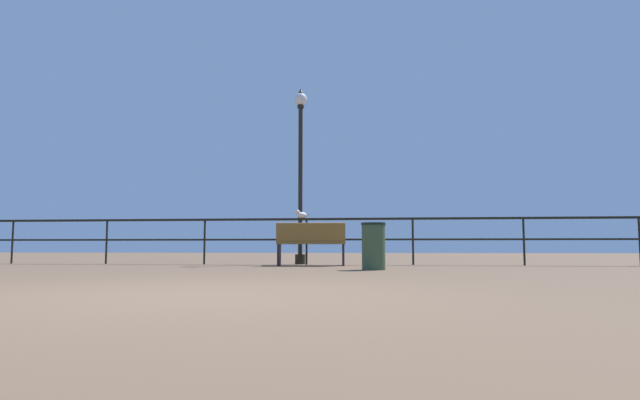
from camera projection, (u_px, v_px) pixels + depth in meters
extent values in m
plane|color=brown|center=(184.00, 296.00, 4.18)|extent=(60.00, 60.00, 0.00)
cube|color=black|center=(307.00, 219.00, 11.62)|extent=(22.98, 0.05, 0.05)
cube|color=black|center=(307.00, 240.00, 11.58)|extent=(22.98, 0.04, 0.04)
cylinder|color=black|center=(12.00, 242.00, 12.30)|extent=(0.04, 0.04, 0.99)
cylinder|color=black|center=(107.00, 242.00, 12.06)|extent=(0.04, 0.04, 0.99)
cylinder|color=black|center=(205.00, 242.00, 11.82)|extent=(0.04, 0.04, 0.99)
cylinder|color=black|center=(307.00, 242.00, 11.58)|extent=(0.04, 0.04, 0.99)
cylinder|color=black|center=(413.00, 242.00, 11.34)|extent=(0.04, 0.04, 0.99)
cylinder|color=black|center=(524.00, 242.00, 11.10)|extent=(0.04, 0.04, 0.99)
cylinder|color=black|center=(640.00, 242.00, 10.86)|extent=(0.04, 0.04, 0.99)
cube|color=brown|center=(311.00, 243.00, 11.01)|extent=(1.45, 0.62, 0.05)
cube|color=brown|center=(311.00, 233.00, 10.79)|extent=(1.42, 0.24, 0.41)
cube|color=black|center=(343.00, 254.00, 10.97)|extent=(0.08, 0.45, 0.47)
cube|color=black|center=(343.00, 236.00, 11.20)|extent=(0.06, 0.35, 0.04)
cube|color=black|center=(279.00, 254.00, 11.00)|extent=(0.08, 0.45, 0.47)
cube|color=black|center=(280.00, 236.00, 11.23)|extent=(0.06, 0.35, 0.04)
cylinder|color=black|center=(300.00, 259.00, 11.87)|extent=(0.23, 0.23, 0.22)
cylinder|color=black|center=(300.00, 180.00, 12.03)|extent=(0.10, 0.10, 3.35)
cylinder|color=black|center=(301.00, 107.00, 12.18)|extent=(0.15, 0.15, 0.06)
sphere|color=silver|center=(301.00, 99.00, 12.19)|extent=(0.29, 0.29, 0.29)
cone|color=black|center=(301.00, 91.00, 12.21)|extent=(0.12, 0.12, 0.10)
ellipsoid|color=silver|center=(302.00, 215.00, 11.64)|extent=(0.28, 0.25, 0.13)
ellipsoid|color=gray|center=(302.00, 214.00, 11.64)|extent=(0.24, 0.21, 0.05)
sphere|color=silver|center=(298.00, 212.00, 11.59)|extent=(0.11, 0.11, 0.11)
cone|color=gold|center=(295.00, 212.00, 11.56)|extent=(0.07, 0.06, 0.04)
cube|color=gray|center=(307.00, 215.00, 11.70)|extent=(0.10, 0.10, 0.02)
cylinder|color=#324B2E|center=(374.00, 247.00, 8.95)|extent=(0.39, 0.39, 0.76)
cylinder|color=black|center=(373.00, 224.00, 8.99)|extent=(0.41, 0.41, 0.04)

